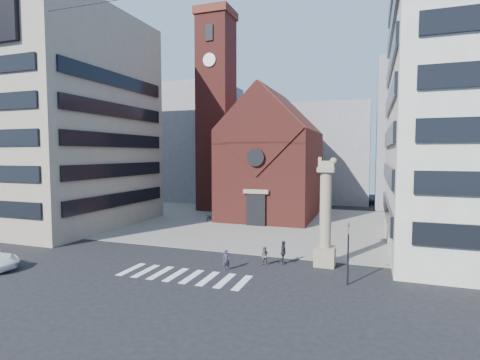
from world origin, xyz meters
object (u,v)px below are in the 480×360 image
at_px(lion_column, 325,223).
at_px(pedestrian_0, 226,260).
at_px(pedestrian_2, 283,252).
at_px(scooter_0, 209,217).
at_px(pedestrian_1, 265,256).
at_px(traffic_light, 348,252).

height_order(lion_column, pedestrian_0, lion_column).
bearing_deg(pedestrian_2, pedestrian_0, 117.09).
distance_m(pedestrian_2, scooter_0, 20.88).
height_order(pedestrian_0, pedestrian_2, pedestrian_2).
relative_size(pedestrian_0, pedestrian_1, 1.02).
relative_size(pedestrian_2, scooter_0, 1.13).
bearing_deg(pedestrian_1, scooter_0, 132.05).
xyz_separation_m(lion_column, pedestrian_0, (-7.01, -3.68, -2.67)).
xyz_separation_m(pedestrian_1, pedestrian_2, (1.30, 0.91, 0.18)).
bearing_deg(pedestrian_1, pedestrian_0, -134.68).
bearing_deg(scooter_0, lion_column, -47.26).
relative_size(lion_column, pedestrian_1, 5.65).
height_order(pedestrian_2, scooter_0, pedestrian_2).
bearing_deg(lion_column, pedestrian_1, -160.45).
relative_size(lion_column, scooter_0, 5.16).
xyz_separation_m(pedestrian_0, scooter_0, (-9.89, 18.75, -0.29)).
distance_m(lion_column, traffic_light, 4.62).
xyz_separation_m(lion_column, pedestrian_2, (-3.23, -0.70, -2.51)).
xyz_separation_m(traffic_light, scooter_0, (-18.90, 19.07, -1.80)).
relative_size(pedestrian_1, scooter_0, 0.91).
distance_m(traffic_light, pedestrian_2, 6.32).
height_order(lion_column, traffic_light, lion_column).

